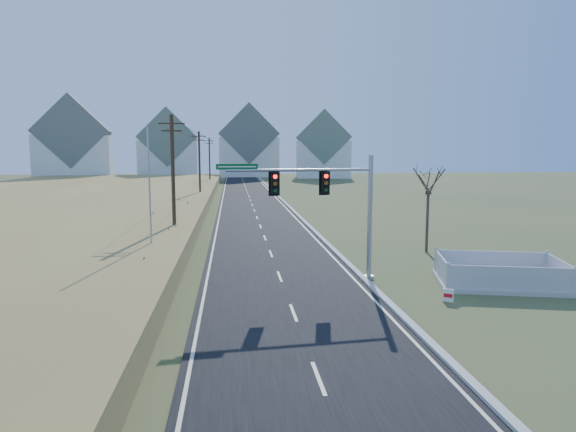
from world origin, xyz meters
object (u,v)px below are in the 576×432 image
object	(u,v)px
fence_enclosure	(499,279)
bare_tree	(429,179)
traffic_signal_mast	(335,203)
flagpole	(150,211)
open_sign	(448,295)

from	to	relation	value
fence_enclosure	bare_tree	size ratio (longest dim) A/B	1.12
traffic_signal_mast	fence_enclosure	world-z (taller)	traffic_signal_mast
traffic_signal_mast	flagpole	bearing A→B (deg)	149.18
open_sign	flagpole	distance (m)	16.66
open_sign	fence_enclosure	bearing A→B (deg)	67.33
flagpole	bare_tree	xyz separation A→B (m)	(17.06, 1.98, 1.63)
open_sign	flagpole	xyz separation A→B (m)	(-13.84, 8.83, 2.82)
traffic_signal_mast	bare_tree	world-z (taller)	traffic_signal_mast
fence_enclosure	flagpole	world-z (taller)	flagpole
fence_enclosure	open_sign	size ratio (longest dim) A/B	11.55
fence_enclosure	flagpole	bearing A→B (deg)	174.34
fence_enclosure	traffic_signal_mast	bearing A→B (deg)	-177.85
fence_enclosure	bare_tree	xyz separation A→B (m)	(-0.46, 8.28, 4.48)
traffic_signal_mast	flagpole	world-z (taller)	flagpole
fence_enclosure	bare_tree	world-z (taller)	bare_tree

